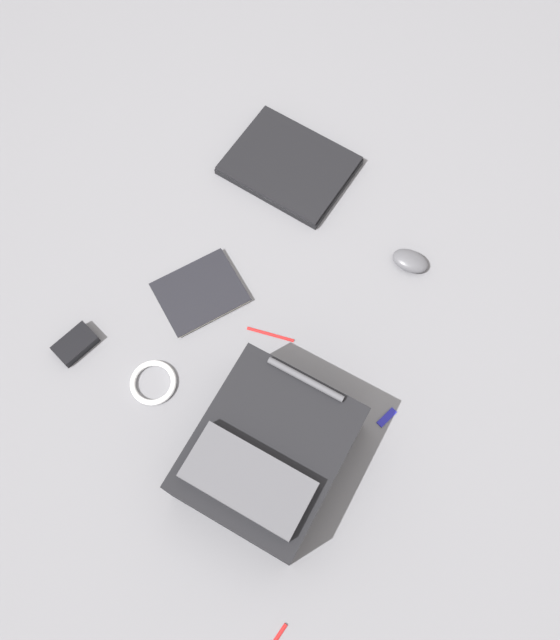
{
  "coord_description": "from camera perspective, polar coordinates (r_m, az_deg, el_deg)",
  "views": [
    {
      "loc": [
        0.41,
        -0.4,
        1.65
      ],
      "look_at": [
        -0.04,
        0.05,
        0.02
      ],
      "focal_mm": 36.38,
      "sensor_mm": 36.0,
      "label": 1
    }
  ],
  "objects": [
    {
      "name": "cable_coil",
      "position": [
        1.74,
        -11.08,
        -5.43
      ],
      "size": [
        0.12,
        0.12,
        0.02
      ],
      "primitive_type": "torus",
      "color": "silver",
      "rests_on": "ground_plane"
    },
    {
      "name": "usb_stick",
      "position": [
        1.71,
        9.38,
        -8.44
      ],
      "size": [
        0.02,
        0.06,
        0.01
      ],
      "primitive_type": "cube",
      "rotation": [
        0.0,
        0.0,
        -0.02
      ],
      "color": "#191999",
      "rests_on": "ground_plane"
    },
    {
      "name": "backpack",
      "position": [
        1.58,
        -1.1,
        -11.75
      ],
      "size": [
        0.43,
        0.47,
        0.21
      ],
      "color": "black",
      "rests_on": "ground_plane"
    },
    {
      "name": "ground_plane",
      "position": [
        1.75,
        -0.13,
        -2.18
      ],
      "size": [
        3.87,
        3.87,
        0.0
      ],
      "primitive_type": "plane",
      "color": "slate"
    },
    {
      "name": "laptop",
      "position": [
        1.99,
        0.82,
        13.45
      ],
      "size": [
        0.41,
        0.34,
        0.03
      ],
      "color": "black",
      "rests_on": "ground_plane"
    },
    {
      "name": "pen_black",
      "position": [
        1.76,
        -0.84,
        -1.23
      ],
      "size": [
        0.12,
        0.07,
        0.01
      ],
      "primitive_type": "cylinder",
      "rotation": [
        1.57,
        0.0,
        5.22
      ],
      "color": "red",
      "rests_on": "ground_plane"
    },
    {
      "name": "power_brick",
      "position": [
        1.82,
        -17.56,
        -2.04
      ],
      "size": [
        0.07,
        0.11,
        0.03
      ],
      "primitive_type": "cube",
      "rotation": [
        0.0,
        0.0,
        0.01
      ],
      "color": "black",
      "rests_on": "ground_plane"
    },
    {
      "name": "computer_mouse",
      "position": [
        1.86,
        11.38,
        5.11
      ],
      "size": [
        0.12,
        0.1,
        0.04
      ],
      "primitive_type": "ellipsoid",
      "rotation": [
        0.0,
        0.0,
        1.9
      ],
      "color": "#4C4C51",
      "rests_on": "ground_plane"
    },
    {
      "name": "book_manual",
      "position": [
        1.81,
        -7.04,
        2.4
      ],
      "size": [
        0.24,
        0.27,
        0.02
      ],
      "color": "silver",
      "rests_on": "ground_plane"
    }
  ]
}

